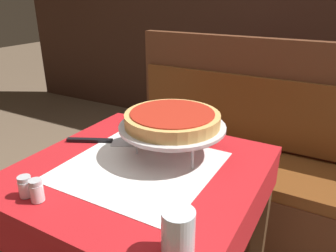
{
  "coord_description": "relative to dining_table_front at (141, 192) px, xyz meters",
  "views": [
    {
      "loc": [
        0.54,
        -0.78,
        1.28
      ],
      "look_at": [
        0.05,
        0.1,
        0.86
      ],
      "focal_mm": 35.0,
      "sensor_mm": 36.0,
      "label": 1
    }
  ],
  "objects": [
    {
      "name": "dining_table_front",
      "position": [
        0.0,
        0.0,
        0.0
      ],
      "size": [
        0.76,
        0.76,
        0.75
      ],
      "color": "red",
      "rests_on": "ground_plane"
    },
    {
      "name": "dining_table_rear",
      "position": [
        -0.07,
        1.68,
        -0.02
      ],
      "size": [
        0.63,
        0.63,
        0.75
      ],
      "color": "red",
      "rests_on": "ground_plane"
    },
    {
      "name": "booth_bench",
      "position": [
        0.19,
        0.8,
        -0.33
      ],
      "size": [
        1.55,
        0.48,
        1.06
      ],
      "color": "brown",
      "rests_on": "ground_plane"
    },
    {
      "name": "back_wall_panel",
      "position": [
        0.0,
        2.19,
        0.56
      ],
      "size": [
        6.0,
        0.04,
        2.4
      ],
      "primitive_type": "cube",
      "color": "#3D2319",
      "rests_on": "ground_plane"
    },
    {
      "name": "pizza_pan_stand",
      "position": [
        0.05,
        0.13,
        0.2
      ],
      "size": [
        0.37,
        0.37,
        0.11
      ],
      "color": "#ADADB2",
      "rests_on": "dining_table_front"
    },
    {
      "name": "deep_dish_pizza",
      "position": [
        0.05,
        0.13,
        0.24
      ],
      "size": [
        0.33,
        0.33,
        0.05
      ],
      "color": "tan",
      "rests_on": "pizza_pan_stand"
    },
    {
      "name": "pizza_server",
      "position": [
        -0.23,
        0.09,
        0.11
      ],
      "size": [
        0.26,
        0.16,
        0.01
      ],
      "color": "#BCBCC1",
      "rests_on": "dining_table_front"
    },
    {
      "name": "water_glass_near",
      "position": [
        0.29,
        -0.28,
        0.16
      ],
      "size": [
        0.07,
        0.07,
        0.11
      ],
      "color": "silver",
      "rests_on": "dining_table_front"
    },
    {
      "name": "salt_shaker",
      "position": [
        -0.18,
        -0.3,
        0.13
      ],
      "size": [
        0.04,
        0.04,
        0.06
      ],
      "color": "silver",
      "rests_on": "dining_table_front"
    },
    {
      "name": "pepper_shaker",
      "position": [
        -0.14,
        -0.3,
        0.13
      ],
      "size": [
        0.04,
        0.04,
        0.06
      ],
      "color": "silver",
      "rests_on": "dining_table_front"
    },
    {
      "name": "napkin_holder",
      "position": [
        0.05,
        0.33,
        0.15
      ],
      "size": [
        0.1,
        0.05,
        0.09
      ],
      "color": "#B2B2B7",
      "rests_on": "dining_table_front"
    },
    {
      "name": "condiment_caddy",
      "position": [
        -0.06,
        1.77,
        0.16
      ],
      "size": [
        0.12,
        0.12,
        0.16
      ],
      "color": "black",
      "rests_on": "dining_table_rear"
    }
  ]
}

